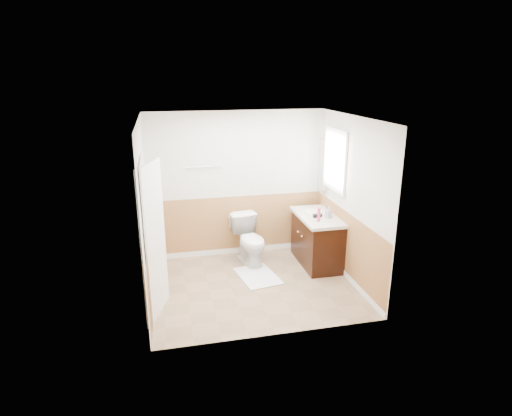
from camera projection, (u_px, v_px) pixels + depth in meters
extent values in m
plane|color=#8C7051|center=(253.00, 286.00, 6.46)|extent=(3.00, 3.00, 0.00)
plane|color=white|center=(253.00, 118.00, 5.71)|extent=(3.00, 3.00, 0.00)
plane|color=silver|center=(237.00, 185.00, 7.29)|extent=(3.00, 0.00, 3.00)
plane|color=silver|center=(277.00, 240.00, 4.87)|extent=(3.00, 0.00, 3.00)
plane|color=silver|center=(145.00, 214.00, 5.77)|extent=(0.00, 3.00, 3.00)
plane|color=silver|center=(351.00, 200.00, 6.40)|extent=(0.00, 3.00, 3.00)
plane|color=#9D723E|center=(237.00, 226.00, 7.51)|extent=(3.00, 0.00, 3.00)
plane|color=#9D723E|center=(276.00, 298.00, 5.11)|extent=(3.00, 0.00, 3.00)
plane|color=#9D723E|center=(150.00, 265.00, 5.99)|extent=(0.00, 2.60, 2.60)
plane|color=#9D723E|center=(347.00, 247.00, 6.62)|extent=(0.00, 2.60, 2.60)
imported|color=white|center=(250.00, 240.00, 7.14)|extent=(0.58, 0.86, 0.81)
cube|color=white|center=(258.00, 276.00, 6.74)|extent=(0.68, 0.88, 0.02)
cube|color=black|center=(317.00, 241.00, 7.11)|extent=(0.55, 1.10, 0.80)
sphere|color=silver|center=(302.00, 236.00, 6.91)|extent=(0.03, 0.03, 0.03)
sphere|color=silver|center=(298.00, 232.00, 7.10)|extent=(0.03, 0.03, 0.03)
cube|color=beige|center=(317.00, 217.00, 6.98)|extent=(0.60, 1.15, 0.05)
cylinder|color=white|center=(315.00, 212.00, 7.12)|extent=(0.36, 0.36, 0.02)
cylinder|color=silver|center=(325.00, 208.00, 7.13)|extent=(0.02, 0.02, 0.14)
cylinder|color=#CA345C|center=(319.00, 215.00, 6.66)|extent=(0.05, 0.05, 0.22)
imported|color=#98A1AC|center=(329.00, 212.00, 6.84)|extent=(0.10, 0.11, 0.18)
cylinder|color=black|center=(317.00, 215.00, 6.87)|extent=(0.14, 0.07, 0.07)
cylinder|color=black|center=(316.00, 217.00, 6.87)|extent=(0.03, 0.03, 0.07)
cube|color=silver|center=(323.00, 166.00, 7.33)|extent=(0.02, 0.35, 0.90)
cube|color=white|center=(335.00, 160.00, 6.79)|extent=(0.04, 0.80, 1.00)
cube|color=white|center=(336.00, 160.00, 6.79)|extent=(0.01, 0.70, 0.90)
cube|color=white|center=(154.00, 242.00, 5.44)|extent=(0.29, 0.78, 2.04)
cube|color=white|center=(147.00, 241.00, 5.42)|extent=(0.02, 0.92, 2.10)
sphere|color=silver|center=(159.00, 237.00, 5.78)|extent=(0.06, 0.06, 0.06)
cylinder|color=silver|center=(204.00, 167.00, 7.02)|extent=(0.62, 0.02, 0.02)
cylinder|color=silver|center=(232.00, 217.00, 7.37)|extent=(0.14, 0.02, 0.02)
cylinder|color=white|center=(232.00, 217.00, 7.37)|extent=(0.10, 0.11, 0.11)
cube|color=white|center=(232.00, 223.00, 7.40)|extent=(0.10, 0.01, 0.16)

